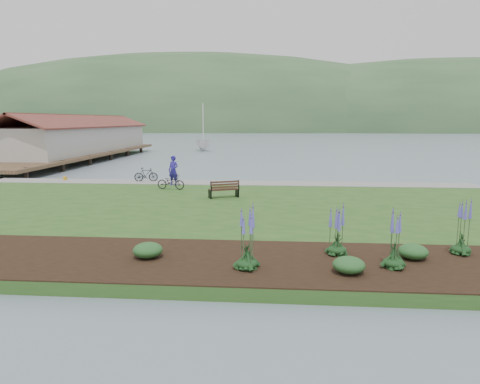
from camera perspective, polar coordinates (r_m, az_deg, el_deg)
The scene contains 19 objects.
ground at distance 23.32m, azimuth -3.85°, elevation -2.22°, with size 600.00×600.00×0.00m, color slate.
lawn at distance 21.35m, azimuth -4.64°, elevation -2.78°, with size 34.00×20.00×0.40m, color #29501C.
shoreline_path at distance 29.99m, azimuth -1.93°, elevation 1.24°, with size 34.00×2.20×0.03m, color gray.
garden_bed at distance 13.50m, azimuth 2.76°, elevation -9.16°, with size 24.00×4.40×0.04m, color black.
far_hillside at distance 193.35m, azimuth 9.62°, elevation 8.01°, with size 580.00×80.00×38.00m, color #315630, non-canonical shape.
pier_pavilion at distance 55.33m, azimuth -20.56°, elevation 6.76°, with size 8.00×36.00×5.40m.
park_bench at distance 24.18m, azimuth -2.13°, elevation 0.42°, with size 1.79×1.27×1.03m.
person at distance 29.20m, azimuth -8.89°, elevation 3.19°, with size 0.85×0.59×2.35m, color #2B2096.
bicycle_a at distance 27.52m, azimuth -9.21°, elevation 1.33°, with size 1.81×0.63×0.95m, color black.
bicycle_b at distance 31.37m, azimuth -12.42°, elevation 2.28°, with size 1.67×0.48×1.00m, color black.
sailboat at distance 67.46m, azimuth -4.90°, elevation 5.48°, with size 8.87×9.04×23.40m, color silver.
pannier at distance 33.70m, azimuth -22.29°, elevation 1.68°, with size 0.18×0.28×0.30m, color gold.
echium_0 at distance 12.49m, azimuth 0.92°, elevation -6.31°, with size 0.62×0.62×2.09m.
echium_1 at distance 14.18m, azimuth 12.88°, elevation -5.27°, with size 0.62×0.62×1.76m.
echium_2 at distance 13.41m, azimuth 19.91°, elevation -6.58°, with size 0.62×0.62×1.80m.
echium_3 at distance 15.62m, azimuth 27.57°, elevation -4.14°, with size 0.62×0.62×2.22m.
shrub_0 at distance 14.00m, azimuth -12.19°, elevation -7.58°, with size 0.94×0.94×0.47m, color #1E4C21.
shrub_1 at distance 12.75m, azimuth 14.31°, elevation -9.40°, with size 0.92×0.92×0.46m, color #1E4C21.
shrub_2 at distance 14.62m, azimuth 22.06°, elevation -7.36°, with size 0.92×0.92×0.46m, color #1E4C21.
Camera 1 is at (3.38, -22.58, 4.75)m, focal length 32.00 mm.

